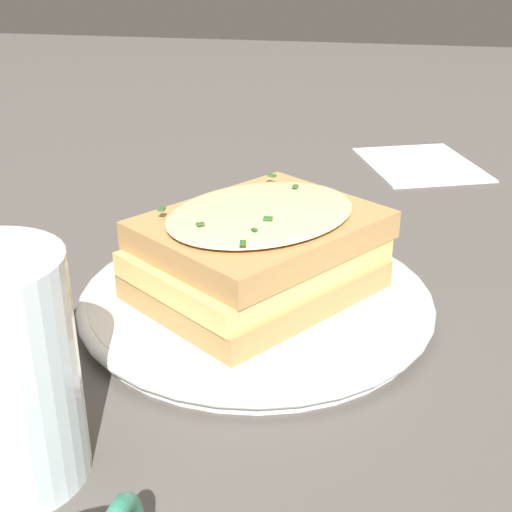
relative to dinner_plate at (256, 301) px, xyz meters
The scene contains 4 objects.
ground_plane 0.04m from the dinner_plate, 133.27° to the right, with size 2.40×2.40×0.00m, color #514C47.
dinner_plate is the anchor object (origin of this frame).
sandwich 0.04m from the dinner_plate, 152.75° to the left, with size 0.19×0.18×0.06m.
napkin 0.37m from the dinner_plate, 161.60° to the left, with size 0.14×0.11×0.00m, color white.
Camera 1 is at (0.44, 0.11, 0.24)m, focal length 50.00 mm.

